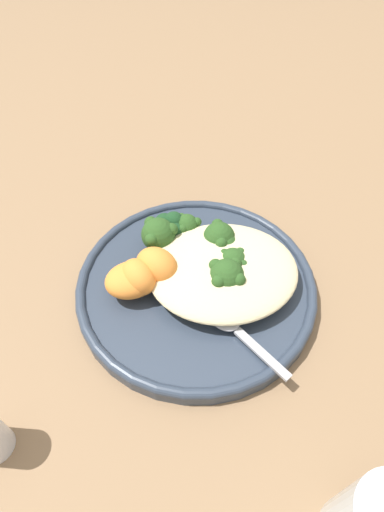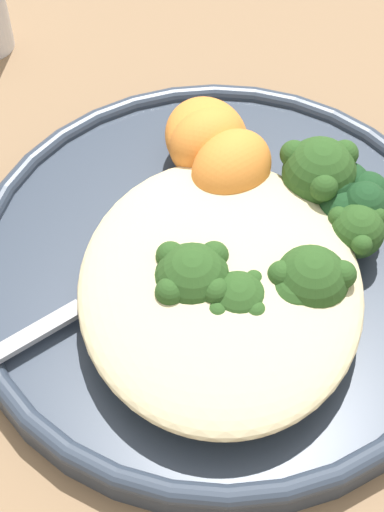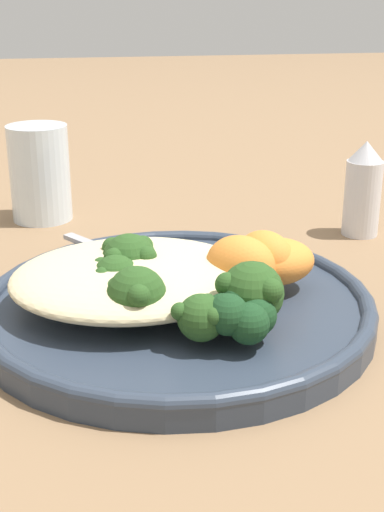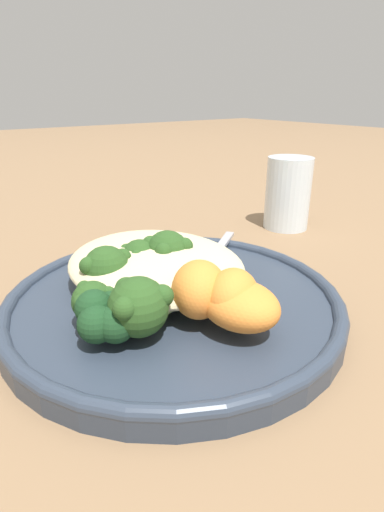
{
  "view_description": "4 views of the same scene",
  "coord_description": "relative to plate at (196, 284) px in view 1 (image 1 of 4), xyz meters",
  "views": [
    {
      "loc": [
        0.04,
        0.29,
        0.4
      ],
      "look_at": [
        0.01,
        -0.0,
        0.05
      ],
      "focal_mm": 28.0,
      "sensor_mm": 36.0,
      "label": 1
    },
    {
      "loc": [
        -0.27,
        0.03,
        0.4
      ],
      "look_at": [
        -0.01,
        0.02,
        0.04
      ],
      "focal_mm": 60.0,
      "sensor_mm": 36.0,
      "label": 2
    },
    {
      "loc": [
        -0.06,
        -0.46,
        0.23
      ],
      "look_at": [
        0.02,
        -0.0,
        0.05
      ],
      "focal_mm": 50.0,
      "sensor_mm": 36.0,
      "label": 3
    },
    {
      "loc": [
        0.26,
        -0.16,
        0.18
      ],
      "look_at": [
        0.02,
        0.02,
        0.05
      ],
      "focal_mm": 28.0,
      "sensor_mm": 36.0,
      "label": 4
    }
  ],
  "objects": [
    {
      "name": "spoon",
      "position": [
        -0.03,
        0.07,
        0.01
      ],
      "size": [
        0.08,
        0.1,
        0.01
      ],
      "rotation": [
        0.0,
        0.0,
        2.19
      ],
      "color": "#A3A3A8",
      "rests_on": "plate"
    },
    {
      "name": "broccoli_stalk_0",
      "position": [
        -0.03,
        0.02,
        0.03
      ],
      "size": [
        0.09,
        0.04,
        0.04
      ],
      "rotation": [
        0.0,
        0.0,
        3.13
      ],
      "color": "#ADC675",
      "rests_on": "plate"
    },
    {
      "name": "broccoli_stalk_5",
      "position": [
        0.04,
        -0.05,
        0.03
      ],
      "size": [
        0.06,
        0.11,
        0.04
      ],
      "rotation": [
        0.0,
        0.0,
        5.09
      ],
      "color": "#ADC675",
      "rests_on": "plate"
    },
    {
      "name": "broccoli_stalk_4",
      "position": [
        0.01,
        -0.05,
        0.02
      ],
      "size": [
        0.03,
        0.11,
        0.03
      ],
      "rotation": [
        0.0,
        0.0,
        4.62
      ],
      "color": "#ADC675",
      "rests_on": "plate"
    },
    {
      "name": "ground_plane",
      "position": [
        -0.01,
        -0.01,
        -0.01
      ],
      "size": [
        4.0,
        4.0,
        0.0
      ],
      "primitive_type": "plane",
      "color": "#846647"
    },
    {
      "name": "kale_tuft",
      "position": [
        0.03,
        -0.07,
        0.03
      ],
      "size": [
        0.05,
        0.05,
        0.03
      ],
      "color": "#193D1E",
      "rests_on": "plate"
    },
    {
      "name": "plate",
      "position": [
        0.0,
        0.0,
        0.0
      ],
      "size": [
        0.29,
        0.29,
        0.02
      ],
      "color": "#2D3847",
      "rests_on": "ground_plane"
    },
    {
      "name": "broccoli_stalk_1",
      "position": [
        -0.04,
        -0.0,
        0.03
      ],
      "size": [
        0.09,
        0.05,
        0.03
      ],
      "rotation": [
        0.0,
        0.0,
        3.5
      ],
      "color": "#ADC675",
      "rests_on": "plate"
    },
    {
      "name": "broccoli_stalk_2",
      "position": [
        -0.02,
        -0.02,
        0.02
      ],
      "size": [
        0.1,
        0.1,
        0.03
      ],
      "rotation": [
        0.0,
        0.0,
        3.92
      ],
      "color": "#ADC675",
      "rests_on": "plate"
    },
    {
      "name": "sweet_potato_chunk_1",
      "position": [
        0.04,
        -0.01,
        0.03
      ],
      "size": [
        0.07,
        0.06,
        0.04
      ],
      "primitive_type": "ellipsoid",
      "rotation": [
        0.0,
        0.0,
        5.57
      ],
      "color": "orange",
      "rests_on": "plate"
    },
    {
      "name": "broccoli_stalk_3",
      "position": [
        -0.03,
        -0.04,
        0.03
      ],
      "size": [
        0.08,
        0.1,
        0.04
      ],
      "rotation": [
        0.0,
        0.0,
        4.07
      ],
      "color": "#ADC675",
      "rests_on": "plate"
    },
    {
      "name": "sweet_potato_chunk_2",
      "position": [
        0.07,
        0.01,
        0.03
      ],
      "size": [
        0.07,
        0.06,
        0.03
      ],
      "primitive_type": "ellipsoid",
      "rotation": [
        0.0,
        0.0,
        3.33
      ],
      "color": "orange",
      "rests_on": "plate"
    },
    {
      "name": "sweet_potato_chunk_0",
      "position": [
        0.07,
        0.01,
        0.03
      ],
      "size": [
        0.06,
        0.06,
        0.04
      ],
      "primitive_type": "ellipsoid",
      "rotation": [
        0.0,
        0.0,
        2.13
      ],
      "color": "orange",
      "rests_on": "plate"
    },
    {
      "name": "quinoa_mound",
      "position": [
        -0.03,
        0.0,
        0.02
      ],
      "size": [
        0.17,
        0.15,
        0.03
      ],
      "primitive_type": "ellipsoid",
      "color": "beige",
      "rests_on": "plate"
    }
  ]
}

